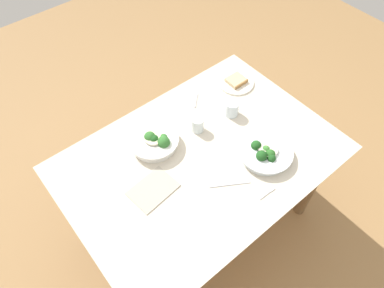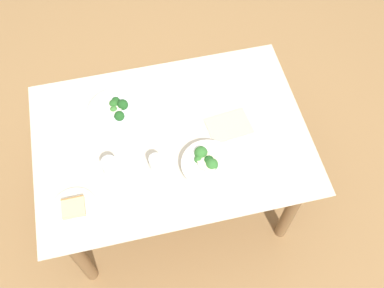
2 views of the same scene
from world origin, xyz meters
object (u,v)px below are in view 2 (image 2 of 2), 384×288
Objects in this scene: broccoli_bowl_near at (115,111)px; water_glass_side at (110,166)px; water_glass_center at (156,163)px; broccoli_bowl_far at (208,164)px; fork_by_far_bowl at (138,86)px; fork_by_near_bowl at (135,206)px; table_knife_left at (162,104)px; napkin_folded_upper at (229,126)px; bread_side_plate at (74,208)px.

water_glass_side is at bearing 77.78° from broccoli_bowl_near.
water_glass_center is at bearing 113.00° from broccoli_bowl_near.
water_glass_center is 0.97× the size of water_glass_side.
broccoli_bowl_far is 2.69× the size of fork_by_far_bowl.
water_glass_center is 0.98× the size of fork_by_near_bowl.
fork_by_near_bowl is (-0.08, 0.21, -0.04)m from water_glass_side.
table_knife_left is at bearing -105.09° from water_glass_center.
water_glass_side is at bearing -112.46° from fork_by_near_bowl.
water_glass_center is 0.39× the size of napkin_folded_upper.
bread_side_plate is at bearing 17.59° from water_glass_center.
fork_by_near_bowl is at bearing 91.49° from broccoli_bowl_near.
table_knife_left is (-0.32, -0.33, -0.04)m from water_glass_side.
broccoli_bowl_near is 0.33m from water_glass_side.
broccoli_bowl_far reaches higher than fork_by_far_bowl.
broccoli_bowl_near is 0.38m from water_glass_center.
water_glass_side is 0.63m from napkin_folded_upper.
broccoli_bowl_near is at bearing -46.58° from broccoli_bowl_far.
water_glass_center is at bearing -162.41° from bread_side_plate.
bread_side_plate is (0.26, 0.48, -0.02)m from broccoli_bowl_near.
broccoli_bowl_near is 3.21× the size of water_glass_center.
bread_side_plate is 0.86m from napkin_folded_upper.
water_glass_side is at bearing -11.22° from broccoli_bowl_far.
bread_side_plate is at bearing 58.95° from fork_by_far_bowl.
napkin_folded_upper reaches higher than table_knife_left.
napkin_folded_upper is at bearing -169.43° from water_glass_side.
water_glass_center reaches higher than table_knife_left.
table_knife_left is (-0.10, -0.36, -0.04)m from water_glass_center.
napkin_folded_upper is (-0.54, -0.32, 0.00)m from fork_by_near_bowl.
fork_by_near_bowl is 0.59m from table_knife_left.
table_knife_left is at bearing -135.99° from bread_side_plate.
fork_by_far_bowl is at bearing -41.57° from napkin_folded_upper.
napkin_folded_upper is at bearing -161.16° from bread_side_plate.
fork_by_near_bowl and table_knife_left have the same top height.
bread_side_plate is at bearing 75.66° from table_knife_left.
fork_by_far_bowl is at bearing -144.98° from fork_by_near_bowl.
broccoli_bowl_near is 0.55m from bread_side_plate.
napkin_folded_upper is (-0.62, -0.12, -0.04)m from water_glass_side.
napkin_folded_upper is at bearing 159.70° from broccoli_bowl_near.
napkin_folded_upper is (-0.41, 0.36, 0.00)m from fork_by_far_bowl.
broccoli_bowl_near is at bearing -102.22° from water_glass_side.
bread_side_plate is 1.05× the size of table_knife_left.
water_glass_center is at bearing 106.56° from table_knife_left.
water_glass_center reaches higher than fork_by_far_bowl.
napkin_folded_upper is at bearing 166.68° from fork_by_near_bowl.
broccoli_bowl_near is at bearing 49.18° from fork_by_far_bowl.
water_glass_side is 0.43× the size of table_knife_left.
bread_side_plate is at bearing 61.50° from broccoli_bowl_near.
broccoli_bowl_far reaches higher than napkin_folded_upper.
fork_by_far_bowl is at bearing -23.63° from table_knife_left.
fork_by_near_bowl is 0.40× the size of napkin_folded_upper.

